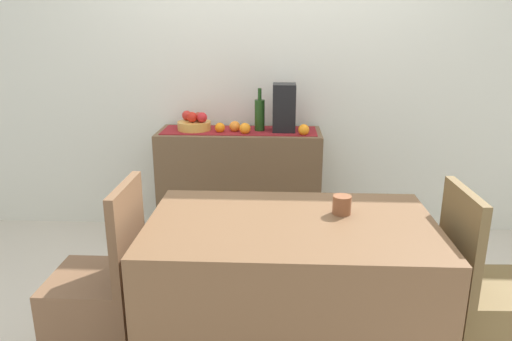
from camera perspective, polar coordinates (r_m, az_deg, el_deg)
name	(u,v)px	position (r m, az deg, el deg)	size (l,w,h in m)	color
ground_plane	(261,305)	(2.93, 0.63, -15.60)	(6.40, 6.40, 0.02)	beige
room_wall_rear	(268,55)	(3.66, 1.43, 13.51)	(6.40, 0.06, 2.70)	silver
sideboard_console	(240,185)	(3.59, -1.91, -1.79)	(1.17, 0.42, 0.83)	brown
table_runner	(239,131)	(3.48, -1.98, 4.74)	(1.10, 0.32, 0.01)	maroon
fruit_bowl	(194,126)	(3.52, -7.32, 5.29)	(0.24, 0.24, 0.06)	gold
apple_front	(198,117)	(3.52, -6.84, 6.37)	(0.06, 0.06, 0.06)	#A83724
apple_center	(187,115)	(3.56, -8.19, 6.47)	(0.07, 0.07, 0.07)	#B52621
apple_left	(192,117)	(3.48, -7.58, 6.28)	(0.08, 0.08, 0.08)	red
apple_rear	(202,117)	(3.46, -6.40, 6.26)	(0.07, 0.07, 0.07)	red
wine_bottle	(260,115)	(3.45, 0.43, 6.63)	(0.07, 0.07, 0.31)	#1C4016
coffee_maker	(284,108)	(3.44, 3.35, 7.40)	(0.16, 0.18, 0.34)	black
orange_loose_near_bowl	(220,128)	(3.43, -4.29, 5.08)	(0.07, 0.07, 0.07)	orange
orange_loose_far	(245,128)	(3.38, -1.32, 5.00)	(0.08, 0.08, 0.08)	orange
orange_loose_mid	(235,127)	(3.45, -2.52, 5.22)	(0.08, 0.08, 0.08)	orange
orange_loose_end	(304,130)	(3.35, 5.68, 4.82)	(0.08, 0.08, 0.08)	orange
dining_table	(290,296)	(2.29, 4.00, -14.60)	(1.27, 0.78, 0.74)	brown
coffee_cup	(342,205)	(2.22, 10.13, -4.02)	(0.08, 0.08, 0.09)	brown
chair_near_window	(100,310)	(2.49, -17.96, -15.47)	(0.40, 0.40, 0.90)	brown
chair_by_corner	(485,321)	(2.54, 25.52, -15.80)	(0.41, 0.41, 0.90)	brown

